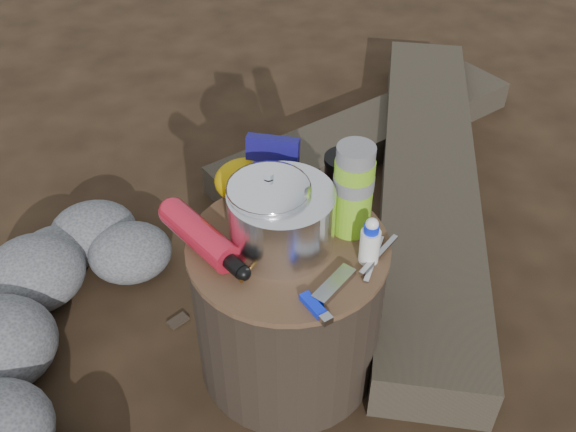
{
  "coord_description": "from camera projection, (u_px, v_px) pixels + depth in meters",
  "views": [
    {
      "loc": [
        -0.09,
        -0.99,
        1.34
      ],
      "look_at": [
        0.0,
        0.0,
        0.48
      ],
      "focal_mm": 39.98,
      "sensor_mm": 36.0,
      "label": 1
    }
  ],
  "objects": [
    {
      "name": "squeeze_bottle",
      "position": [
        370.0,
        242.0,
        1.3
      ],
      "size": [
        0.04,
        0.04,
        0.1
      ],
      "primitive_type": "cylinder",
      "color": "white",
      "rests_on": "stump"
    },
    {
      "name": "food_pouch",
      "position": [
        272.0,
        168.0,
        1.45
      ],
      "size": [
        0.12,
        0.06,
        0.15
      ],
      "primitive_type": "cube",
      "rotation": [
        0.0,
        0.0,
        -0.29
      ],
      "color": "#110D5C",
      "rests_on": "stump"
    },
    {
      "name": "travel_mug",
      "position": [
        343.0,
        181.0,
        1.43
      ],
      "size": [
        0.08,
        0.08,
        0.13
      ],
      "primitive_type": "cylinder",
      "color": "black",
      "rests_on": "stump"
    },
    {
      "name": "log_main",
      "position": [
        427.0,
        180.0,
        2.08
      ],
      "size": [
        0.68,
        1.71,
        0.14
      ],
      "primitive_type": "cube",
      "rotation": [
        0.0,
        0.0,
        -0.24
      ],
      "color": "#312B21",
      "rests_on": "ground"
    },
    {
      "name": "stuff_sack",
      "position": [
        246.0,
        181.0,
        1.45
      ],
      "size": [
        0.14,
        0.12,
        0.1
      ],
      "primitive_type": "ellipsoid",
      "color": "#B88E02",
      "rests_on": "stump"
    },
    {
      "name": "ground",
      "position": [
        288.0,
        359.0,
        1.63
      ],
      "size": [
        60.0,
        60.0,
        0.0
      ],
      "primitive_type": "plane",
      "color": "black",
      "rests_on": "ground"
    },
    {
      "name": "stump",
      "position": [
        288.0,
        307.0,
        1.5
      ],
      "size": [
        0.43,
        0.43,
        0.4
      ],
      "primitive_type": "cylinder",
      "color": "black",
      "rests_on": "ground"
    },
    {
      "name": "thermos",
      "position": [
        353.0,
        190.0,
        1.34
      ],
      "size": [
        0.08,
        0.08,
        0.21
      ],
      "primitive_type": "cylinder",
      "color": "#76B71E",
      "rests_on": "stump"
    },
    {
      "name": "multitool",
      "position": [
        334.0,
        285.0,
        1.26
      ],
      "size": [
        0.1,
        0.1,
        0.02
      ],
      "primitive_type": "cube",
      "rotation": [
        0.0,
        0.0,
        -0.75
      ],
      "color": "#A1A2A6",
      "rests_on": "stump"
    },
    {
      "name": "pot_grabber",
      "position": [
        374.0,
        258.0,
        1.33
      ],
      "size": [
        0.11,
        0.14,
        0.01
      ],
      "primitive_type": null,
      "rotation": [
        0.0,
        0.0,
        -0.58
      ],
      "color": "#A1A2A6",
      "rests_on": "stump"
    },
    {
      "name": "foil_windscreen",
      "position": [
        281.0,
        219.0,
        1.33
      ],
      "size": [
        0.22,
        0.22,
        0.14
      ],
      "primitive_type": "cylinder",
      "color": "white",
      "rests_on": "stump"
    },
    {
      "name": "lighter",
      "position": [
        313.0,
        305.0,
        1.23
      ],
      "size": [
        0.06,
        0.08,
        0.02
      ],
      "primitive_type": "cube",
      "rotation": [
        0.0,
        0.0,
        0.49
      ],
      "color": "#0B22E7",
      "rests_on": "stump"
    },
    {
      "name": "fuel_bottle",
      "position": [
        200.0,
        235.0,
        1.34
      ],
      "size": [
        0.21,
        0.25,
        0.06
      ],
      "primitive_type": null,
      "rotation": [
        0.0,
        0.0,
        0.63
      ],
      "color": "red",
      "rests_on": "stump"
    },
    {
      "name": "log_small",
      "position": [
        369.0,
        134.0,
        2.32
      ],
      "size": [
        1.19,
        0.83,
        0.1
      ],
      "primitive_type": "cube",
      "rotation": [
        0.0,
        0.0,
        -1.04
      ],
      "color": "#312B21",
      "rests_on": "ground"
    },
    {
      "name": "rock_ring",
      "position": [
        56.0,
        336.0,
        1.57
      ],
      "size": [
        0.42,
        0.92,
        0.18
      ],
      "primitive_type": null,
      "color": "#515155",
      "rests_on": "ground"
    },
    {
      "name": "camping_pot",
      "position": [
        269.0,
        210.0,
        1.32
      ],
      "size": [
        0.17,
        0.17,
        0.17
      ],
      "primitive_type": "cylinder",
      "color": "white",
      "rests_on": "stump"
    }
  ]
}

